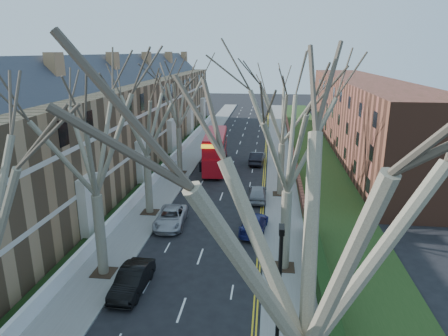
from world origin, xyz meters
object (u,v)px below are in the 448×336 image
(lamp_post, at_px, (278,323))
(car_left_mid, at_px, (132,280))
(car_right_near, at_px, (254,224))
(double_decker_bus, at_px, (215,152))

(lamp_post, relative_size, car_left_mid, 1.86)
(lamp_post, distance_m, car_right_near, 17.45)
(car_left_mid, xyz_separation_m, car_right_near, (6.79, 8.98, -0.05))
(lamp_post, bearing_deg, car_left_mid, 136.09)
(lamp_post, distance_m, double_decker_bus, 34.75)
(lamp_post, xyz_separation_m, double_decker_bus, (-6.88, 33.98, -2.45))
(double_decker_bus, bearing_deg, lamp_post, 97.26)
(double_decker_bus, relative_size, car_right_near, 2.27)
(double_decker_bus, bearing_deg, car_left_mid, 82.76)
(double_decker_bus, distance_m, car_right_near, 17.93)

